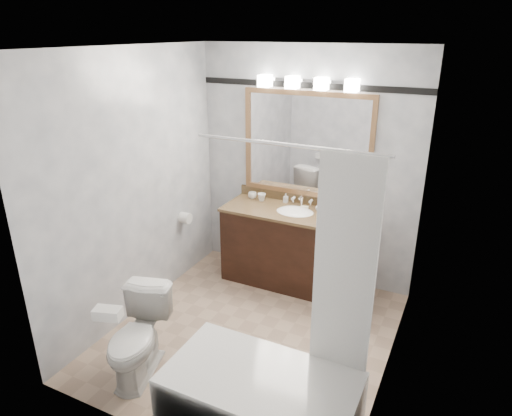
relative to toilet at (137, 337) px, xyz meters
The scene contains 15 objects.
room 1.37m from the toilet, 55.81° to the left, with size 2.42×2.62×2.52m.
vanity 1.96m from the toilet, 72.76° to the left, with size 1.53×0.58×0.97m.
mirror 2.50m from the toilet, 74.80° to the left, with size 1.40×0.04×1.10m.
vanity_light_bar 2.80m from the toilet, 74.42° to the left, with size 1.02×0.14×0.12m.
accent_stripe 2.83m from the toilet, 74.87° to the left, with size 2.40×0.01×0.06m, color black.
bathtub 1.14m from the toilet, ahead, with size 1.30×0.75×1.96m.
tp_roll 1.66m from the toilet, 110.19° to the left, with size 0.12×0.12×0.11m, color white.
toilet is the anchor object (origin of this frame).
tissue_box 0.47m from the toilet, 90.00° to the right, with size 0.20×0.11×0.08m, color white.
coffee_maker 2.25m from the toilet, 62.45° to the left, with size 0.20×0.24×0.37m.
cup_left 2.10m from the toilet, 89.85° to the left, with size 0.09×0.09×0.07m, color white.
cup_right 2.09m from the toilet, 86.31° to the left, with size 0.09×0.09×0.08m, color white.
soap_bottle_a 2.19m from the toilet, 79.38° to the left, with size 0.05×0.05×0.10m, color white.
soap_bottle_b 2.22m from the toilet, 68.56° to the left, with size 0.06×0.06×0.08m, color white.
soap_bar 2.15m from the toilet, 72.21° to the left, with size 0.08×0.05×0.03m, color beige.
Camera 1 is at (1.57, -3.12, 2.62)m, focal length 32.00 mm.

